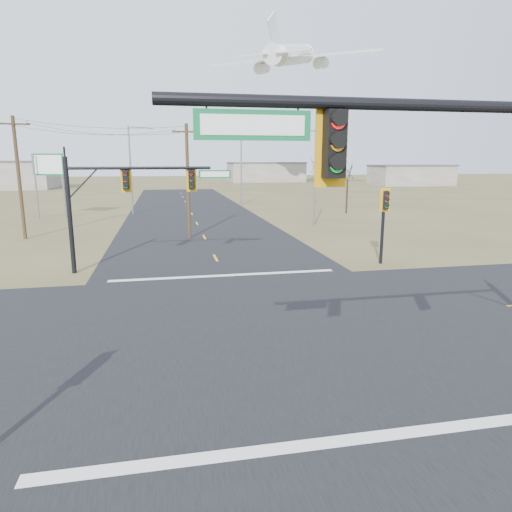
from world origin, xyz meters
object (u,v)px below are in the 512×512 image
Objects in this scene: mast_arm_far at (131,189)px; streetlight_c at (132,165)px; streetlight_a at (313,172)px; highway_sign at (49,173)px; pedestal_signal_ne at (385,209)px; bare_tree_c at (348,170)px; utility_pole_far at (19,176)px; bare_tree_d at (315,166)px; streetlight_b at (240,161)px; utility_pole_near at (188,180)px.

streetlight_c reaches higher than mast_arm_far.
streetlight_a is at bearing 43.57° from mast_arm_far.
pedestal_signal_ne is at bearing -25.18° from highway_sign.
bare_tree_c is (23.88, -3.62, -0.60)m from streetlight_c.
bare_tree_d is at bearing 35.21° from utility_pole_far.
utility_pole_far is 0.90× the size of streetlight_b.
bare_tree_c is at bearing 94.96° from pedestal_signal_ne.
pedestal_signal_ne is 0.43× the size of streetlight_b.
utility_pole_near is 0.90× the size of streetlight_c.
streetlight_c reaches higher than bare_tree_c.
bare_tree_c is at bearing 19.98° from highway_sign.
streetlight_b is 15.72m from streetlight_c.
bare_tree_c is (7.19, 9.20, -0.07)m from streetlight_a.
streetlight_a is 0.85× the size of streetlight_b.
bare_tree_c reaches higher than pedestal_signal_ne.
utility_pole_near is 0.84× the size of streetlight_b.
mast_arm_far is at bearing -162.35° from pedestal_signal_ne.
bare_tree_c is at bearing 46.44° from mast_arm_far.
mast_arm_far is 10.72m from utility_pole_near.
streetlight_a is 20.78m from bare_tree_d.
bare_tree_d is at bearing 8.94° from streetlight_b.
mast_arm_far is 1.01× the size of streetlight_a.
highway_sign is at bearing 110.89° from mast_arm_far.
utility_pole_near reaches higher than mast_arm_far.
pedestal_signal_ne is 0.48× the size of utility_pole_far.
utility_pole_near is 23.20m from bare_tree_c.
mast_arm_far is 1.43× the size of bare_tree_c.
mast_arm_far is at bearing -109.63° from utility_pole_near.
mast_arm_far is at bearing -53.79° from utility_pole_far.
pedestal_signal_ne is 0.67× the size of highway_sign.
streetlight_b reaches higher than streetlight_c.
streetlight_c is at bearing -163.87° from bare_tree_d.
utility_pole_near is (-10.67, 11.38, 1.29)m from pedestal_signal_ne.
highway_sign is at bearing 177.41° from bare_tree_c.
mast_arm_far is 15.28m from utility_pole_far.
utility_pole_far is (-23.30, 13.61, 1.55)m from pedestal_signal_ne.
mast_arm_far is 0.85× the size of streetlight_b.
highway_sign is (-13.41, 15.13, 0.12)m from utility_pole_near.
utility_pole_near is at bearing -137.90° from streetlight_a.
streetlight_b is at bearing 119.80° from streetlight_a.
utility_pole_near is 0.94× the size of utility_pole_far.
streetlight_b is (8.23, 25.54, 1.25)m from utility_pole_near.
streetlight_b is (-2.44, 36.92, 2.54)m from pedestal_signal_ne.
streetlight_a reaches higher than highway_sign.
streetlight_c is at bearing 63.62° from utility_pole_far.
mast_arm_far reaches higher than bare_tree_c.
mast_arm_far is 1.97× the size of pedestal_signal_ne.
streetlight_a is 1.42× the size of bare_tree_c.
streetlight_a is at bearing -0.54° from highway_sign.
streetlight_b reaches higher than highway_sign.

